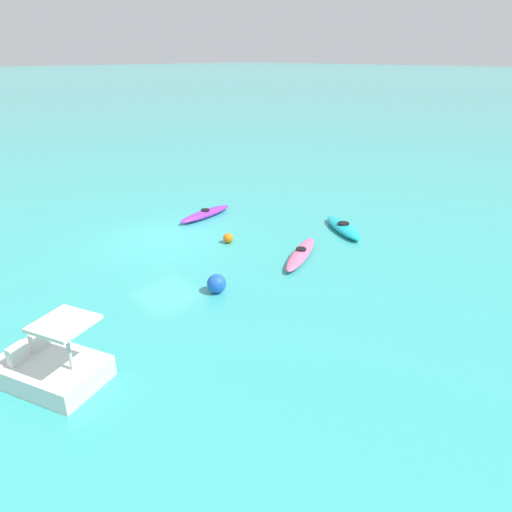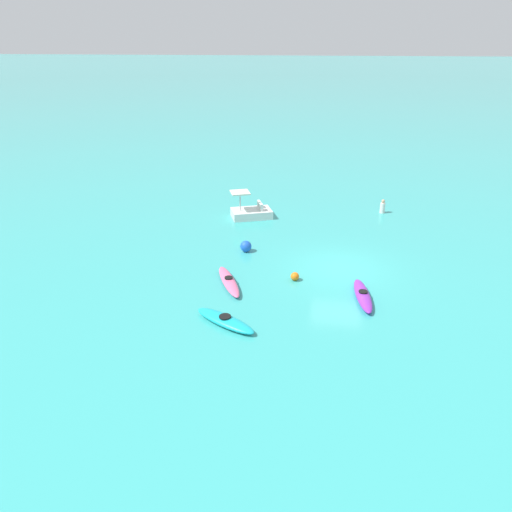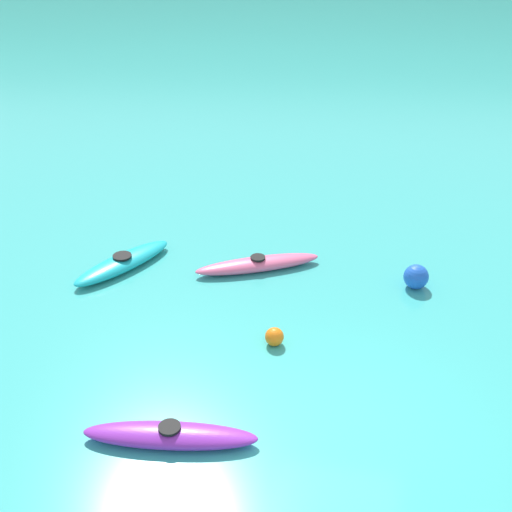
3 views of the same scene
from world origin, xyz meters
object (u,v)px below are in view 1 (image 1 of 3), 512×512
at_px(kayak_purple, 205,214).
at_px(buoy_blue, 217,284).
at_px(pedal_boat_white, 50,367).
at_px(buoy_orange, 228,238).
at_px(kayak_cyan, 343,228).
at_px(kayak_pink, 301,254).

distance_m(kayak_purple, buoy_blue, 7.18).
height_order(pedal_boat_white, buoy_orange, pedal_boat_white).
bearing_deg(buoy_blue, kayak_cyan, -177.30).
distance_m(kayak_pink, pedal_boat_white, 9.14).
bearing_deg(buoy_orange, buoy_blue, 42.86).
xyz_separation_m(kayak_purple, buoy_orange, (1.34, 2.99, 0.03)).
bearing_deg(pedal_boat_white, kayak_purple, -146.91).
height_order(kayak_purple, kayak_cyan, same).
distance_m(kayak_cyan, buoy_orange, 4.83).
xyz_separation_m(kayak_pink, buoy_orange, (0.85, -2.92, 0.03)).
bearing_deg(pedal_boat_white, kayak_pink, -177.74).
relative_size(pedal_boat_white, buoy_blue, 4.70).
bearing_deg(kayak_pink, kayak_cyan, -171.42).
bearing_deg(buoy_blue, pedal_boat_white, 5.66).
xyz_separation_m(pedal_boat_white, buoy_blue, (-5.31, -0.53, -0.04)).
bearing_deg(pedal_boat_white, buoy_orange, -158.38).
bearing_deg(buoy_blue, kayak_purple, -126.90).
xyz_separation_m(pedal_boat_white, buoy_orange, (-8.28, -3.28, -0.14)).
bearing_deg(buoy_blue, kayak_pink, 177.52).
distance_m(buoy_blue, buoy_orange, 4.05).
xyz_separation_m(kayak_purple, kayak_cyan, (-2.83, 5.41, 0.00)).
bearing_deg(pedal_boat_white, kayak_cyan, -176.04).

